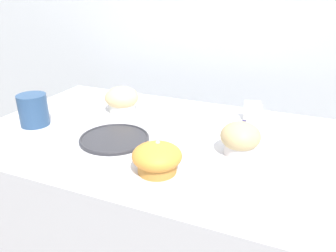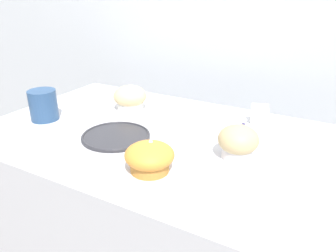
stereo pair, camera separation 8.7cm
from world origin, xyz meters
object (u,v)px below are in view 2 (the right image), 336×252
Objects in this scene: coffee_cup at (43,104)px; muffin_front_center at (150,157)px; muffin_back_left at (130,98)px; serving_plate at (116,136)px; muffin_back_right at (238,142)px.

muffin_front_center is at bearing -12.87° from coffee_cup.
muffin_back_left is 0.27m from coffee_cup.
coffee_cup is (-0.46, 0.10, 0.02)m from muffin_front_center.
serving_plate is (-0.18, 0.10, -0.03)m from muffin_front_center.
muffin_front_center is 0.47m from coffee_cup.
muffin_back_left is at bearing 114.55° from serving_plate.
muffin_front_center is 0.41m from muffin_back_left.
muffin_back_left is 0.90× the size of coffee_cup.
muffin_back_left is 1.12× the size of muffin_back_right.
muffin_front_center is 0.22m from muffin_back_right.
muffin_back_left is (-0.27, 0.30, 0.01)m from muffin_front_center.
muffin_back_left reaches higher than serving_plate.
coffee_cup reaches higher than muffin_back_right.
muffin_front_center is 1.15× the size of muffin_back_right.
muffin_front_center is 0.21m from serving_plate.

